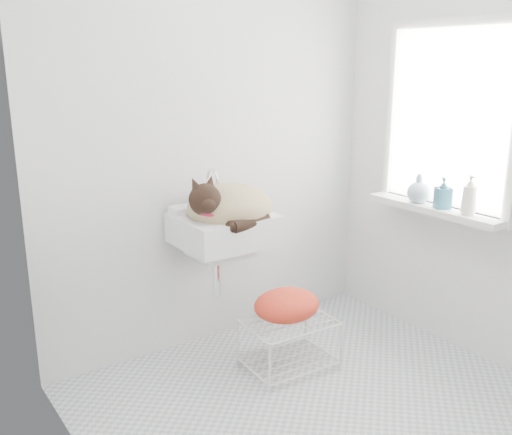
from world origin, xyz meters
TOP-DOWN VIEW (x-y plane):
  - floor at (0.00, 0.00)m, footprint 2.20×2.00m
  - back_wall at (0.00, 1.00)m, footprint 2.20×0.02m
  - right_wall at (1.10, 0.00)m, footprint 0.02×2.00m
  - left_wall at (-1.10, 0.00)m, footprint 0.02×2.00m
  - window_glass at (1.09, 0.20)m, footprint 0.01×0.80m
  - window_frame at (1.07, 0.20)m, footprint 0.04×0.90m
  - windowsill at (1.01, 0.20)m, footprint 0.16×0.88m
  - sink at (-0.11, 0.74)m, footprint 0.51×0.44m
  - faucet at (-0.11, 0.92)m, footprint 0.18×0.13m
  - cat at (-0.09, 0.72)m, footprint 0.52×0.45m
  - wire_rack at (0.11, 0.41)m, footprint 0.49×0.36m
  - towel at (0.11, 0.44)m, footprint 0.42×0.32m
  - bottle_a at (1.00, -0.03)m, footprint 0.10×0.10m
  - bottle_b at (1.00, 0.14)m, footprint 0.11×0.11m
  - bottle_c at (1.00, 0.31)m, footprint 0.16×0.16m

SIDE VIEW (x-z plane):
  - floor at x=0.00m, z-range -0.01..0.01m
  - wire_rack at x=0.11m, z-range 0.01..0.29m
  - towel at x=0.11m, z-range 0.23..0.39m
  - windowsill at x=1.01m, z-range 0.81..0.85m
  - sink at x=-0.11m, z-range 0.75..0.95m
  - bottle_a at x=1.00m, z-range 0.76..0.94m
  - bottle_b at x=1.00m, z-range 0.76..0.94m
  - bottle_c at x=1.00m, z-range 0.76..0.94m
  - cat at x=-0.09m, z-range 0.73..1.05m
  - faucet at x=-0.11m, z-range 0.90..1.08m
  - back_wall at x=0.00m, z-range 0.00..2.50m
  - right_wall at x=1.10m, z-range 0.00..2.50m
  - left_wall at x=-1.10m, z-range 0.00..2.50m
  - window_glass at x=1.09m, z-range 0.85..1.85m
  - window_frame at x=1.07m, z-range 0.80..1.90m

